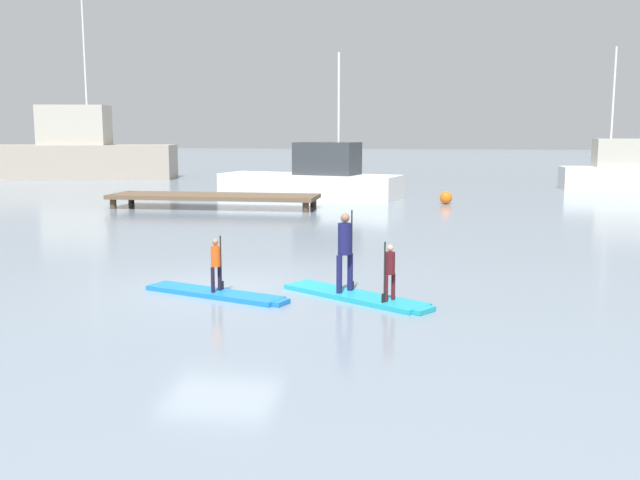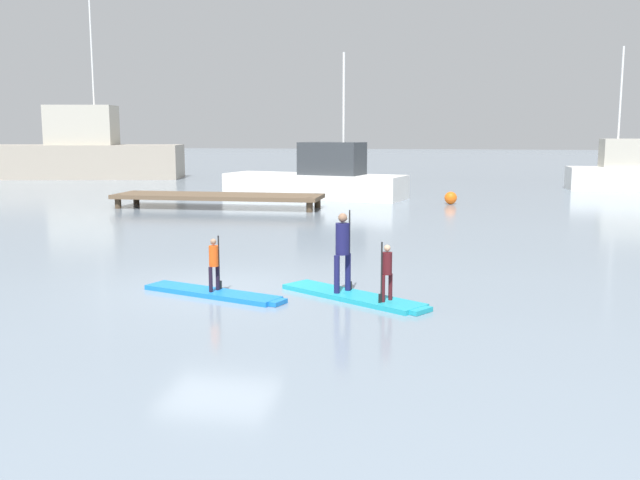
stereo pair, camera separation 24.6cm
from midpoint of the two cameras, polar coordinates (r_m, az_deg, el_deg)
ground_plane at (r=15.78m, az=-7.79°, el=-3.92°), size 240.00×240.00×0.00m
paddleboard_near at (r=15.18m, az=-7.99°, el=-4.24°), size 3.35×1.70×0.10m
paddler_child_solo at (r=15.05m, az=-8.00°, el=-1.73°), size 0.25×0.38×1.16m
paddleboard_far at (r=14.77m, az=3.22°, el=-4.54°), size 3.30×2.51×0.10m
paddler_adult at (r=14.78m, az=2.31°, el=-0.55°), size 0.41×0.45×1.71m
paddler_child_front at (r=14.08m, az=5.85°, el=-2.37°), size 0.28×0.34×1.20m
fishing_boat_white_large at (r=54.75m, az=-18.93°, el=6.50°), size 16.01×6.75×13.43m
fishing_boat_green_midground at (r=36.91m, az=0.06°, el=4.89°), size 9.81×4.88×7.28m
motor_boat_small_navy at (r=45.38m, az=23.91°, el=5.01°), size 7.61×2.31×8.18m
floating_dock at (r=32.29m, az=-7.92°, el=3.47°), size 9.31×2.53×0.61m
mooring_buoy_mid at (r=34.21m, az=10.61°, el=3.33°), size 0.59×0.59×0.59m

